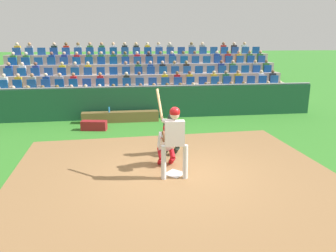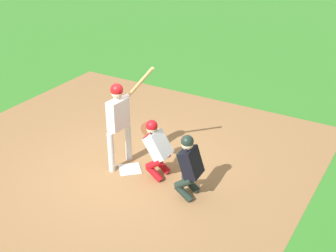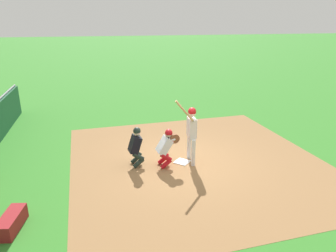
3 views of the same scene
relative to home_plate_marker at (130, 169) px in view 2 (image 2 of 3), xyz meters
name	(u,v)px [view 2 (image 2 of 3)]	position (x,y,z in m)	size (l,w,h in m)	color
ground_plane	(130,170)	(0.00, 0.00, -0.02)	(160.00, 160.00, 0.00)	#358029
infield_dirt_patch	(111,163)	(0.00, 0.50, -0.01)	(8.44, 8.11, 0.01)	#966C42
home_plate_marker	(130,169)	(0.00, 0.00, 0.00)	(0.44, 0.44, 0.02)	white
batter_at_plate	(119,115)	(0.06, 0.27, 1.16)	(0.73, 0.78, 2.22)	silver
catcher_crouching	(156,145)	(0.14, -0.58, 0.69)	(0.48, 0.73, 1.25)	red
home_plate_umpire	(189,164)	(-0.12, -1.49, 0.69)	(0.49, 0.50, 1.31)	#1D2B24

